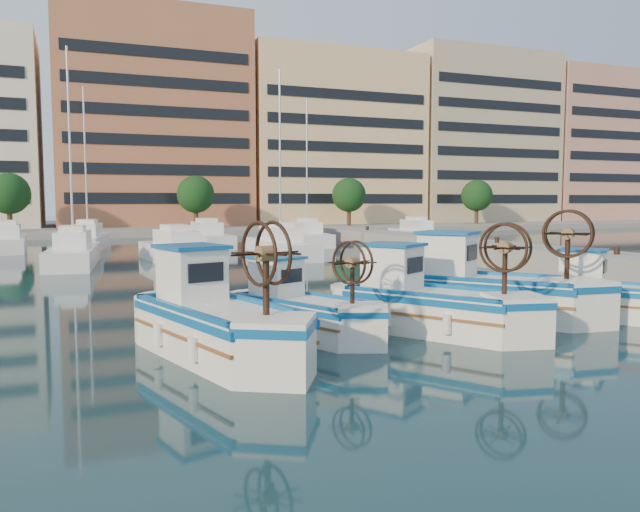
{
  "coord_description": "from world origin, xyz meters",
  "views": [
    {
      "loc": [
        -8.27,
        -13.72,
        3.42
      ],
      "look_at": [
        -0.18,
        6.73,
        1.5
      ],
      "focal_mm": 35.0,
      "sensor_mm": 36.0,
      "label": 1
    }
  ],
  "objects_px": {
    "fishing_boat_a": "(215,319)",
    "fishing_boat_c": "(429,302)",
    "fishing_boat_b": "(301,309)",
    "fishing_boat_d": "(486,288)",
    "fishing_boat_e": "(617,296)"
  },
  "relations": [
    {
      "from": "fishing_boat_a",
      "to": "fishing_boat_d",
      "type": "distance_m",
      "value": 8.51
    },
    {
      "from": "fishing_boat_a",
      "to": "fishing_boat_b",
      "type": "distance_m",
      "value": 2.87
    },
    {
      "from": "fishing_boat_b",
      "to": "fishing_boat_e",
      "type": "relative_size",
      "value": 1.01
    },
    {
      "from": "fishing_boat_c",
      "to": "fishing_boat_e",
      "type": "bearing_deg",
      "value": -37.31
    },
    {
      "from": "fishing_boat_b",
      "to": "fishing_boat_d",
      "type": "bearing_deg",
      "value": -22.64
    },
    {
      "from": "fishing_boat_c",
      "to": "fishing_boat_d",
      "type": "height_order",
      "value": "fishing_boat_d"
    },
    {
      "from": "fishing_boat_e",
      "to": "fishing_boat_b",
      "type": "bearing_deg",
      "value": 133.5
    },
    {
      "from": "fishing_boat_b",
      "to": "fishing_boat_c",
      "type": "height_order",
      "value": "fishing_boat_c"
    },
    {
      "from": "fishing_boat_d",
      "to": "fishing_boat_e",
      "type": "bearing_deg",
      "value": -63.55
    },
    {
      "from": "fishing_boat_a",
      "to": "fishing_boat_c",
      "type": "relative_size",
      "value": 1.06
    },
    {
      "from": "fishing_boat_a",
      "to": "fishing_boat_c",
      "type": "distance_m",
      "value": 5.76
    },
    {
      "from": "fishing_boat_b",
      "to": "fishing_boat_c",
      "type": "bearing_deg",
      "value": -39.92
    },
    {
      "from": "fishing_boat_a",
      "to": "fishing_boat_e",
      "type": "height_order",
      "value": "fishing_boat_a"
    },
    {
      "from": "fishing_boat_a",
      "to": "fishing_boat_b",
      "type": "bearing_deg",
      "value": 13.29
    },
    {
      "from": "fishing_boat_a",
      "to": "fishing_boat_c",
      "type": "bearing_deg",
      "value": -10.54
    }
  ]
}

